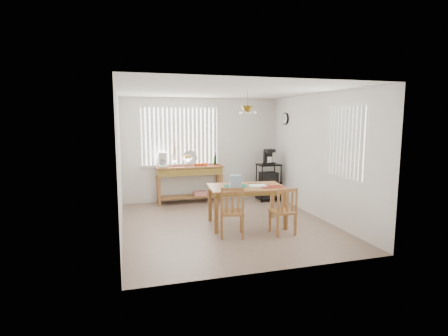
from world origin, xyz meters
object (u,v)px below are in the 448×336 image
object	(u,v)px
wire_cart	(268,179)
chair_right	(284,211)
sideboard	(190,175)
dining_table	(246,191)
chair_left	(232,212)
cart_items	(269,157)

from	to	relation	value
wire_cart	chair_right	size ratio (longest dim) A/B	1.08
sideboard	wire_cart	xyz separation A→B (m)	(1.97, -0.31, -0.13)
dining_table	chair_left	xyz separation A→B (m)	(-0.48, -0.59, -0.24)
cart_items	chair_right	distance (m)	2.77
sideboard	cart_items	xyz separation A→B (m)	(1.97, -0.30, 0.42)
wire_cart	chair_right	bearing A→B (deg)	-107.37
dining_table	wire_cart	bearing A→B (deg)	55.69
sideboard	wire_cart	world-z (taller)	wire_cart
wire_cart	dining_table	xyz separation A→B (m)	(-1.25, -1.84, 0.12)
sideboard	chair_right	distance (m)	3.11
wire_cart	cart_items	world-z (taller)	cart_items
sideboard	chair_left	xyz separation A→B (m)	(0.24, -2.74, -0.25)
chair_right	sideboard	bearing A→B (deg)	112.20
chair_left	chair_right	world-z (taller)	chair_left
wire_cart	chair_left	bearing A→B (deg)	-125.55
dining_table	chair_right	size ratio (longest dim) A/B	1.77
cart_items	sideboard	bearing A→B (deg)	171.22
dining_table	chair_right	bearing A→B (deg)	-57.68
dining_table	cart_items	bearing A→B (deg)	55.83
dining_table	chair_right	distance (m)	0.89
chair_right	wire_cart	bearing A→B (deg)	72.63
cart_items	chair_left	bearing A→B (deg)	-125.44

